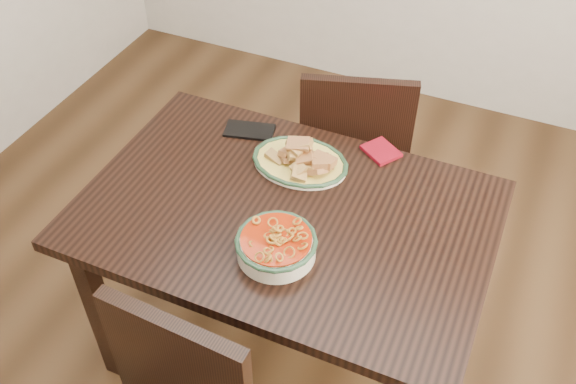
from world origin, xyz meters
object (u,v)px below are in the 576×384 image
at_px(dining_table, 285,231).
at_px(smartphone, 250,130).
at_px(chair_far, 354,147).
at_px(fish_plate, 300,154).
at_px(noodle_bowl, 276,244).

bearing_deg(dining_table, smartphone, 131.79).
height_order(chair_far, fish_plate, chair_far).
relative_size(chair_far, fish_plate, 2.79).
height_order(dining_table, fish_plate, fish_plate).
relative_size(fish_plate, noodle_bowl, 1.34).
bearing_deg(noodle_bowl, smartphone, 123.95).
xyz_separation_m(chair_far, noodle_bowl, (0.04, -0.84, 0.29)).
distance_m(dining_table, chair_far, 0.69).
distance_m(fish_plate, smartphone, 0.25).
xyz_separation_m(chair_far, fish_plate, (-0.05, -0.46, 0.30)).
height_order(dining_table, smartphone, smartphone).
distance_m(noodle_bowl, smartphone, 0.58).
xyz_separation_m(dining_table, noodle_bowl, (0.05, -0.17, 0.14)).
bearing_deg(fish_plate, dining_table, -78.80).
xyz_separation_m(chair_far, smartphone, (-0.28, -0.36, 0.26)).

